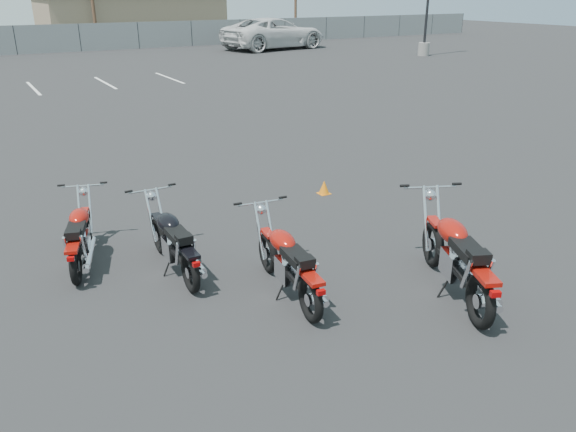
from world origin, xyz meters
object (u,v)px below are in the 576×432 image
white_van (274,24)px  motorcycle_front_red (80,236)px  motorcycle_second_black (174,242)px  motorcycle_third_red (289,263)px  motorcycle_rear_red (457,257)px

white_van → motorcycle_front_red: bearing=136.6°
motorcycle_second_black → motorcycle_third_red: size_ratio=0.98×
motorcycle_third_red → motorcycle_second_black: bearing=127.2°
motorcycle_front_red → white_van: 33.80m
motorcycle_front_red → motorcycle_rear_red: 5.45m
motorcycle_third_red → motorcycle_rear_red: motorcycle_rear_red is taller
motorcycle_second_black → motorcycle_rear_red: bearing=-39.7°
motorcycle_front_red → motorcycle_second_black: (1.12, -0.96, 0.02)m
motorcycle_rear_red → motorcycle_front_red: bearing=140.1°
motorcycle_front_red → motorcycle_third_red: bearing=-47.2°
white_van → motorcycle_third_red: bearing=141.9°
motorcycle_rear_red → motorcycle_second_black: bearing=140.3°
motorcycle_front_red → motorcycle_rear_red: size_ratio=0.83×
motorcycle_front_red → motorcycle_rear_red: (4.18, -3.50, 0.10)m
motorcycle_front_red → motorcycle_second_black: size_ratio=0.95×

